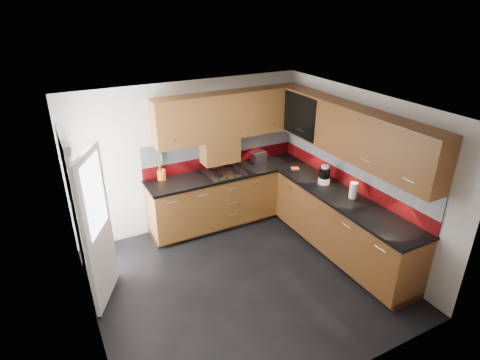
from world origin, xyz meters
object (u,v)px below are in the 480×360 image
food_processor (324,175)px  utensil_pot (161,174)px  toaster (259,157)px  gas_hob (225,172)px

food_processor → utensil_pot: bearing=149.0°
utensil_pot → toaster: (1.70, -0.07, -0.01)m
utensil_pot → food_processor: (2.14, -1.29, 0.03)m
utensil_pot → toaster: utensil_pot is taller
gas_hob → utensil_pot: utensil_pot is taller
gas_hob → toaster: bearing=13.0°
utensil_pot → toaster: bearing=-2.2°
toaster → gas_hob: bearing=-167.0°
gas_hob → food_processor: 1.58m
utensil_pot → food_processor: utensil_pot is taller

